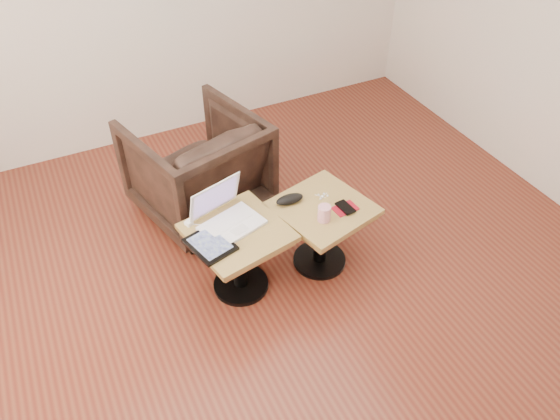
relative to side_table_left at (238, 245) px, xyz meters
name	(u,v)px	position (x,y,z in m)	size (l,w,h in m)	color
room_shell	(290,116)	(0.17, -0.30, 0.99)	(4.52, 4.52, 2.71)	#551E15
side_table_left	(238,245)	(0.00, 0.00, 0.00)	(0.62, 0.62, 0.48)	black
side_table_right	(322,221)	(0.55, -0.03, 0.00)	(0.64, 0.64, 0.48)	black
laptop	(226,216)	(-0.03, 0.09, 0.17)	(0.41, 0.38, 0.24)	white
tablet	(210,244)	(-0.18, -0.05, 0.13)	(0.27, 0.31, 0.02)	black
charging_adapter	(189,223)	(-0.23, 0.17, 0.13)	(0.04, 0.04, 0.02)	white
glasses_case	(290,199)	(0.38, 0.09, 0.15)	(0.18, 0.08, 0.05)	black
striped_cup	(324,213)	(0.49, -0.14, 0.17)	(0.08, 0.08, 0.10)	#DA486A
earbuds_tangle	(323,196)	(0.59, 0.05, 0.13)	(0.07, 0.05, 0.01)	white
phone_on_sleeve	(345,208)	(0.65, -0.11, 0.13)	(0.15, 0.13, 0.02)	maroon
armchair	(197,167)	(0.04, 0.82, 0.01)	(0.80, 0.82, 0.75)	black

